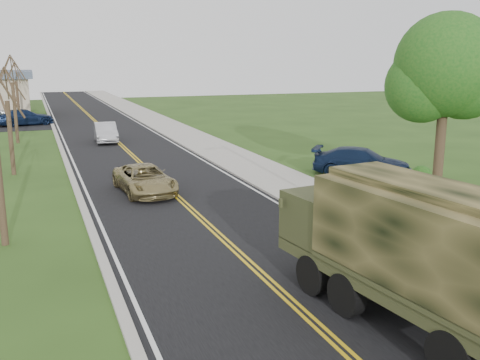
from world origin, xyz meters
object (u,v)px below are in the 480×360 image
military_truck (406,241)px  suv_champagne (145,179)px  sedan_silver (106,132)px  pickup_navy (362,162)px

military_truck → suv_champagne: bearing=95.5°
sedan_silver → pickup_navy: size_ratio=0.85×
suv_champagne → sedan_silver: bearing=84.3°
military_truck → pickup_navy: military_truck is taller
suv_champagne → pickup_navy: 11.54m
pickup_navy → military_truck: bearing=-170.8°
military_truck → sedan_silver: size_ratio=1.63×
military_truck → sedan_silver: 31.42m
military_truck → pickup_navy: size_ratio=1.39×
military_truck → suv_champagne: 14.97m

